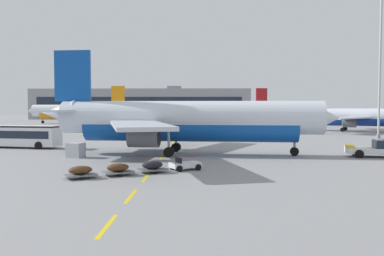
% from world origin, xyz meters
% --- Properties ---
extents(ground, '(400.00, 400.00, 0.00)m').
position_xyz_m(ground, '(40.00, 40.00, 0.00)').
color(ground, gray).
extents(apron_paint_markings, '(8.00, 93.56, 0.01)m').
position_xyz_m(apron_paint_markings, '(18.00, 36.36, 0.00)').
color(apron_paint_markings, yellow).
rests_on(apron_paint_markings, ground).
extents(airliner_foreground, '(34.82, 34.50, 12.20)m').
position_xyz_m(airliner_foreground, '(20.35, 23.79, 3.95)').
color(airliner_foreground, silver).
rests_on(airliner_foreground, ground).
extents(pushback_tug, '(6.36, 3.90, 2.08)m').
position_xyz_m(pushback_tug, '(41.69, 21.89, 0.90)').
color(pushback_tug, silver).
rests_on(pushback_tug, ground).
extents(airliner_mid_left, '(30.05, 28.50, 11.01)m').
position_xyz_m(airliner_mid_left, '(51.08, 108.02, 3.56)').
color(airliner_mid_left, white).
rests_on(airliner_mid_left, ground).
extents(airliner_far_center, '(33.75, 33.35, 11.82)m').
position_xyz_m(airliner_far_center, '(-16.88, 105.91, 3.83)').
color(airliner_far_center, silver).
rests_on(airliner_far_center, ground).
extents(airliner_far_right, '(27.34, 25.96, 9.99)m').
position_xyz_m(airliner_far_right, '(52.89, 69.64, 3.24)').
color(airliner_far_right, silver).
rests_on(airliner_far_right, ground).
extents(apron_shuttle_bus, '(12.31, 4.79, 3.00)m').
position_xyz_m(apron_shuttle_bus, '(-2.59, 30.88, 1.75)').
color(apron_shuttle_bus, silver).
rests_on(apron_shuttle_bus, ground).
extents(baggage_train, '(10.85, 6.92, 1.14)m').
position_xyz_m(baggage_train, '(16.93, 9.80, 0.53)').
color(baggage_train, silver).
rests_on(baggage_train, ground).
extents(uld_cargo_container, '(1.92, 1.89, 1.60)m').
position_xyz_m(uld_cargo_container, '(8.58, 20.63, 0.80)').
color(uld_cargo_container, '#B7BCC6').
rests_on(uld_cargo_container, ground).
extents(apron_light_mast_far, '(1.80, 1.80, 25.98)m').
position_xyz_m(apron_light_mast_far, '(53.07, 48.86, 16.08)').
color(apron_light_mast_far, slate).
rests_on(apron_light_mast_far, ground).
extents(terminal_satellite, '(92.77, 27.29, 14.43)m').
position_xyz_m(terminal_satellite, '(-4.20, 160.61, 6.43)').
color(terminal_satellite, gray).
rests_on(terminal_satellite, ground).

